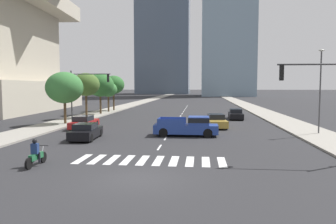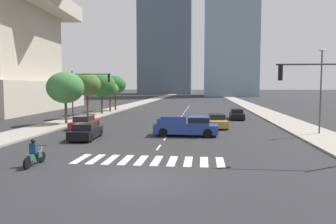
# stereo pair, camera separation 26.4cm
# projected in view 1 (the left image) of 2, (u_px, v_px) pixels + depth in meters

# --- Properties ---
(ground_plane) EXTENTS (800.00, 800.00, 0.00)m
(ground_plane) POSITION_uv_depth(u_px,v_px,m) (138.00, 179.00, 14.82)
(ground_plane) COLOR #28282B
(sidewalk_east) EXTENTS (4.00, 260.00, 0.15)m
(sidewalk_east) POSITION_uv_depth(u_px,v_px,m) (276.00, 118.00, 43.29)
(sidewalk_east) COLOR gray
(sidewalk_east) RESTS_ON ground
(sidewalk_west) EXTENTS (4.00, 260.00, 0.15)m
(sidewalk_west) POSITION_uv_depth(u_px,v_px,m) (89.00, 116.00, 45.85)
(sidewalk_west) COLOR gray
(sidewalk_west) RESTS_ON ground
(crosswalk_near) EXTENTS (8.55, 2.53, 0.01)m
(crosswalk_near) POSITION_uv_depth(u_px,v_px,m) (151.00, 160.00, 18.53)
(crosswalk_near) COLOR silver
(crosswalk_near) RESTS_ON ground
(lane_divider_center) EXTENTS (0.14, 50.00, 0.01)m
(lane_divider_center) POSITION_uv_depth(u_px,v_px,m) (181.00, 116.00, 46.30)
(lane_divider_center) COLOR silver
(lane_divider_center) RESTS_ON ground
(motorcycle_lead) EXTENTS (0.70, 2.12, 1.49)m
(motorcycle_lead) POSITION_uv_depth(u_px,v_px,m) (36.00, 155.00, 17.20)
(motorcycle_lead) COLOR black
(motorcycle_lead) RESTS_ON ground
(pickup_truck) EXTENTS (5.45, 2.04, 1.67)m
(pickup_truck) POSITION_uv_depth(u_px,v_px,m) (189.00, 126.00, 27.72)
(pickup_truck) COLOR navy
(pickup_truck) RESTS_ON ground
(sedan_gold_0) EXTENTS (2.20, 4.76, 1.38)m
(sedan_gold_0) POSITION_uv_depth(u_px,v_px,m) (216.00, 121.00, 33.42)
(sedan_gold_0) COLOR #B28E38
(sedan_gold_0) RESTS_ON ground
(sedan_red_1) EXTENTS (1.85, 4.71, 1.30)m
(sedan_red_1) POSITION_uv_depth(u_px,v_px,m) (84.00, 123.00, 32.54)
(sedan_red_1) COLOR maroon
(sedan_red_1) RESTS_ON ground
(sedan_black_2) EXTENTS (1.87, 4.68, 1.32)m
(sedan_black_2) POSITION_uv_depth(u_px,v_px,m) (236.00, 114.00, 41.96)
(sedan_black_2) COLOR black
(sedan_black_2) RESTS_ON ground
(sedan_black_3) EXTENTS (2.00, 4.32, 1.30)m
(sedan_black_3) POSITION_uv_depth(u_px,v_px,m) (86.00, 132.00, 25.94)
(sedan_black_3) COLOR black
(sedan_black_3) RESTS_ON ground
(traffic_signal_near) EXTENTS (5.12, 0.28, 5.72)m
(traffic_signal_near) POSITION_uv_depth(u_px,v_px,m) (331.00, 89.00, 18.11)
(traffic_signal_near) COLOR #333335
(traffic_signal_near) RESTS_ON sidewalk_east
(traffic_signal_far) EXTENTS (4.81, 0.28, 5.86)m
(traffic_signal_far) POSITION_uv_depth(u_px,v_px,m) (86.00, 87.00, 36.19)
(traffic_signal_far) COLOR #333335
(traffic_signal_far) RESTS_ON sidewalk_west
(street_lamp_east) EXTENTS (0.50, 0.24, 7.28)m
(street_lamp_east) POSITION_uv_depth(u_px,v_px,m) (320.00, 85.00, 28.00)
(street_lamp_east) COLOR #3F3F42
(street_lamp_east) RESTS_ON sidewalk_east
(street_tree_nearest) EXTENTS (4.05, 4.05, 5.68)m
(street_tree_nearest) POSITION_uv_depth(u_px,v_px,m) (64.00, 88.00, 35.47)
(street_tree_nearest) COLOR #4C3823
(street_tree_nearest) RESTS_ON sidewalk_west
(street_tree_second) EXTENTS (3.54, 3.54, 5.84)m
(street_tree_second) POSITION_uv_depth(u_px,v_px,m) (86.00, 85.00, 42.11)
(street_tree_second) COLOR #4C3823
(street_tree_second) RESTS_ON sidewalk_west
(street_tree_third) EXTENTS (4.05, 4.05, 6.01)m
(street_tree_third) POSITION_uv_depth(u_px,v_px,m) (100.00, 85.00, 48.11)
(street_tree_third) COLOR #4C3823
(street_tree_third) RESTS_ON sidewalk_west
(street_tree_fourth) EXTENTS (2.83, 2.83, 4.81)m
(street_tree_fourth) POSITION_uv_depth(u_px,v_px,m) (108.00, 89.00, 52.35)
(street_tree_fourth) COLOR #4C3823
(street_tree_fourth) RESTS_ON sidewalk_west
(street_tree_fifth) EXTENTS (3.69, 3.69, 5.94)m
(street_tree_fifth) POSITION_uv_depth(u_px,v_px,m) (114.00, 85.00, 55.49)
(street_tree_fifth) COLOR #4C3823
(street_tree_fifth) RESTS_ON sidewalk_west
(office_tower_left_skyline) EXTENTS (29.33, 24.94, 81.96)m
(office_tower_left_skyline) POSITION_uv_depth(u_px,v_px,m) (164.00, 23.00, 183.58)
(office_tower_left_skyline) COLOR slate
(office_tower_left_skyline) RESTS_ON ground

